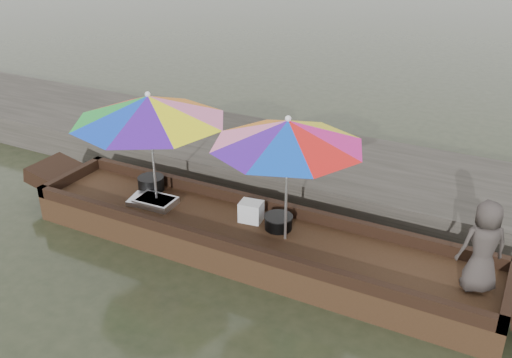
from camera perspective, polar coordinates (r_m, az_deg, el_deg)
The scene contains 11 objects.
water at distance 7.23m, azimuth -0.37°, elevation -7.46°, with size 80.00×80.00×0.00m, color #252C1B.
dock at distance 8.87m, azimuth 6.33°, elevation 0.85°, with size 22.00×2.20×0.50m, color #2D2B26.
boat_hull at distance 7.14m, azimuth -0.38°, elevation -6.29°, with size 6.00×1.20×0.35m, color black.
cooking_pot at distance 8.10m, azimuth -10.45°, elevation -0.43°, with size 0.36×0.36×0.19m, color black.
tray_crayfish at distance 7.71m, azimuth -10.00°, elevation -2.24°, with size 0.53×0.36×0.09m, color silver.
tray_scallop at distance 7.78m, azimuth -10.61°, elevation -2.12°, with size 0.53×0.36×0.06m, color silver.
charcoal_grill at distance 7.04m, azimuth 2.25°, elevation -4.39°, with size 0.34×0.34×0.16m, color black.
supply_bag at distance 7.18m, azimuth -0.50°, elevation -3.27°, with size 0.28×0.22×0.26m, color silver.
vendor at distance 6.21m, azimuth 21.78°, elevation -6.28°, with size 0.50×0.33×1.02m, color #37312E.
umbrella_bow at distance 7.42m, azimuth -10.32°, elevation 2.83°, with size 1.97×1.97×1.55m, color pink, non-canonical shape.
umbrella_stern at distance 6.50m, azimuth 3.08°, elevation -0.14°, with size 1.76×1.76×1.55m, color #E51488, non-canonical shape.
Camera 1 is at (2.86, -5.33, 3.96)m, focal length 40.00 mm.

